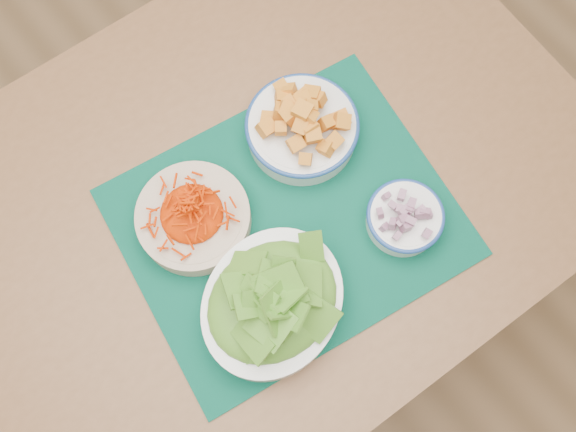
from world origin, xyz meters
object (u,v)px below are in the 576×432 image
Objects in this scene: table at (237,222)px; carrot_bowl at (193,216)px; lettuce_bowl at (272,301)px; onion_bowl at (405,217)px; placemat at (288,222)px; squash_bowl at (302,125)px.

table is 6.97× the size of carrot_bowl.
onion_bowl is (0.24, -0.02, -0.02)m from lettuce_bowl.
onion_bowl is at bearing -39.41° from carrot_bowl.
placemat is at bearing -53.63° from table.
lettuce_bowl is at bearing -129.57° from placemat.
carrot_bowl reaches higher than onion_bowl.
table is 0.15m from carrot_bowl.
onion_bowl is at bearing -41.96° from table.
placemat is at bearing 140.27° from onion_bowl.
table is 4.41× the size of lettuce_bowl.
table is at bearing -11.78° from carrot_bowl.
table is at bearing -172.30° from squash_bowl.
carrot_bowl is at bearing 73.65° from lettuce_bowl.
squash_bowl is 0.29m from lettuce_bowl.
onion_bowl is at bearing -25.36° from lettuce_bowl.
carrot_bowl is at bearing 150.29° from placemat.
table is at bearing 134.24° from onion_bowl.
onion_bowl is at bearing -82.91° from squash_bowl.
carrot_bowl is 0.63× the size of lettuce_bowl.
lettuce_bowl is (-0.22, -0.19, 0.01)m from squash_bowl.
placemat is 0.15m from lettuce_bowl.
carrot_bowl is 0.23m from squash_bowl.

